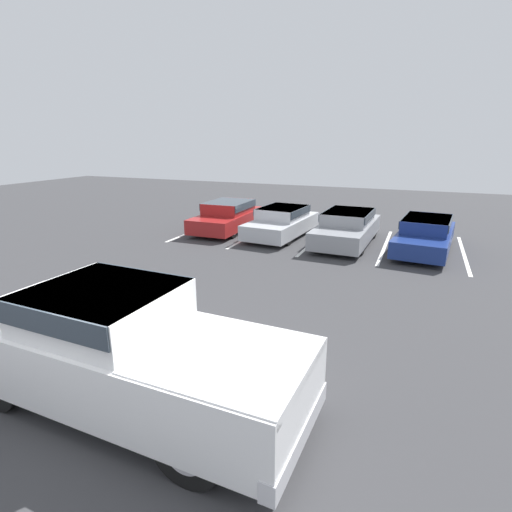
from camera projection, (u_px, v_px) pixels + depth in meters
The scene contains 12 objects.
ground_plane at pixel (105, 407), 6.05m from camera, with size 60.00×60.00×0.00m, color #38383A.
stall_stripe_a at pixel (200, 229), 18.06m from camera, with size 0.12×5.34×0.01m, color white.
stall_stripe_b at pixel (255, 234), 17.07m from camera, with size 0.12×5.34×0.01m, color white.
stall_stripe_c at pixel (316, 240), 16.08m from camera, with size 0.12×5.34×0.01m, color white.
stall_stripe_d at pixel (385, 246), 15.10m from camera, with size 0.12×5.34×0.01m, color white.
stall_stripe_e at pixel (464, 254), 14.11m from camera, with size 0.12×5.34×0.01m, color white.
pickup_truck at pixel (124, 350), 5.87m from camera, with size 5.68×2.15×1.86m.
parked_sedan_a at pixel (228, 215), 17.59m from camera, with size 1.88×4.38×1.28m.
parked_sedan_b at pixel (282, 221), 16.49m from camera, with size 2.11×4.34×1.22m.
parked_sedan_c at pixel (347, 226), 15.35m from camera, with size 2.00×4.73×1.26m.
parked_sedan_d at pixel (425, 233), 14.35m from camera, with size 2.17×4.74×1.21m.
wheel_stop_curb at pixel (256, 217), 20.40m from camera, with size 1.84×0.20×0.14m, color #B7B2A8.
Camera 1 is at (4.09, -3.88, 3.92)m, focal length 28.00 mm.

